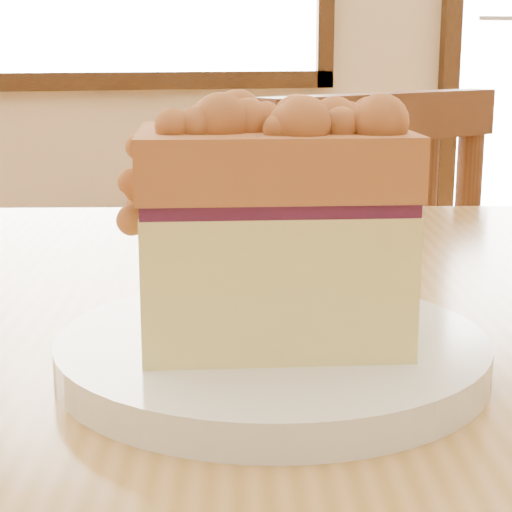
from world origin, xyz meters
The scene contains 3 objects.
cafe_chair_main centered at (0.06, 0.96, 0.44)m, with size 0.51×0.51×0.86m.
plate centered at (-0.19, 0.28, 0.76)m, with size 0.21×0.21×0.02m.
cake_slice centered at (-0.19, 0.28, 0.83)m, with size 0.14×0.12×0.12m.
Camera 1 is at (-0.30, -0.12, 0.90)m, focal length 62.00 mm.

